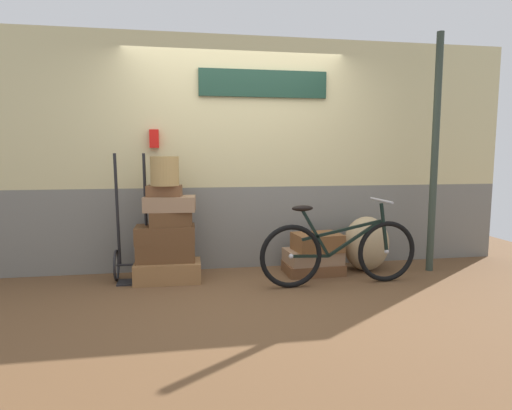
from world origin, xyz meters
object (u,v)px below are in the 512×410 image
suitcase_0 (168,272)px  suitcase_3 (170,219)px  suitcase_7 (313,256)px  suitcase_1 (166,252)px  suitcase_6 (313,268)px  bicycle (339,251)px  suitcase_5 (164,191)px  suitcase_8 (317,242)px  luggage_trolley (133,253)px  wicker_basket (165,171)px  burlap_sack (366,244)px  suitcase_4 (170,204)px  suitcase_2 (165,234)px

suitcase_0 → suitcase_3: (0.04, 0.04, 0.56)m
suitcase_7 → suitcase_0: bearing=177.3°
suitcase_1 → suitcase_6: suitcase_1 is taller
suitcase_0 → bicycle: size_ratio=0.41×
suitcase_3 → suitcase_5: suitcase_5 is taller
suitcase_8 → luggage_trolley: luggage_trolley is taller
suitcase_1 → wicker_basket: (0.01, -0.02, 0.86)m
suitcase_0 → bicycle: bearing=-12.2°
suitcase_3 → suitcase_8: (1.61, -0.03, -0.30)m
luggage_trolley → burlap_sack: (2.62, -0.05, 0.02)m
suitcase_3 → suitcase_1: bearing=170.6°
suitcase_1 → luggage_trolley: 0.35m
suitcase_0 → suitcase_8: bearing=1.5°
suitcase_5 → suitcase_7: suitcase_5 is taller
suitcase_1 → suitcase_4: size_ratio=1.14×
suitcase_4 → bicycle: (1.71, -0.47, -0.47)m
burlap_sack → bicycle: bicycle is taller
suitcase_8 → bicycle: (0.10, -0.43, -0.01)m
suitcase_6 → suitcase_4: bearing=178.9°
suitcase_5 → burlap_sack: bearing=5.5°
suitcase_4 → bicycle: bearing=-11.2°
suitcase_0 → luggage_trolley: (-0.36, 0.11, 0.19)m
suitcase_7 → luggage_trolley: luggage_trolley is taller
suitcase_6 → suitcase_8: bearing=-50.0°
suitcase_0 → burlap_sack: burlap_sack is taller
suitcase_4 → luggage_trolley: 0.66m
suitcase_4 → suitcase_7: suitcase_4 is taller
suitcase_3 → bicycle: bicycle is taller
suitcase_3 → bicycle: (1.71, -0.46, -0.32)m
burlap_sack → suitcase_2: bearing=-180.0°
suitcase_5 → suitcase_8: suitcase_5 is taller
suitcase_8 → luggage_trolley: (-2.01, 0.10, -0.06)m
suitcase_8 → suitcase_1: bearing=173.4°
suitcase_6 → suitcase_7: (-0.00, 0.00, 0.13)m
suitcase_3 → burlap_sack: size_ratio=0.70×
suitcase_5 → suitcase_6: bearing=5.2°
suitcase_3 → luggage_trolley: size_ratio=0.33×
suitcase_5 → wicker_basket: wicker_basket is taller
suitcase_6 → suitcase_5: bearing=178.9°
suitcase_5 → suitcase_1: bearing=-81.2°
suitcase_2 → suitcase_3: size_ratio=1.40×
burlap_sack → luggage_trolley: bearing=178.9°
suitcase_1 → suitcase_6: bearing=1.5°
suitcase_0 → luggage_trolley: bearing=165.0°
suitcase_6 → wicker_basket: bearing=179.9°
suitcase_5 → wicker_basket: size_ratio=1.18×
suitcase_2 → suitcase_4: suitcase_4 is taller
suitcase_6 → luggage_trolley: luggage_trolley is taller
suitcase_1 → suitcase_6: (1.63, 0.00, -0.25)m
suitcase_8 → suitcase_5: bearing=173.0°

